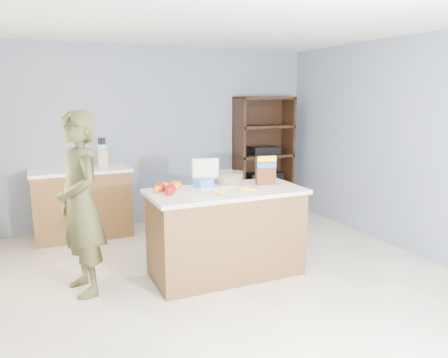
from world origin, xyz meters
name	(u,v)px	position (x,y,z in m)	size (l,w,h in m)	color
floor	(239,285)	(0.00, 0.00, 0.00)	(4.50, 5.00, 0.02)	beige
walls	(240,115)	(0.00, 0.00, 1.65)	(4.52, 5.02, 2.51)	gray
counter_peninsula	(226,236)	(0.00, 0.30, 0.42)	(1.56, 0.76, 0.90)	brown
back_cabinet	(82,203)	(-1.20, 2.20, 0.45)	(1.24, 0.62, 0.90)	brown
shelving_unit	(262,157)	(1.55, 2.35, 0.86)	(0.90, 0.40, 1.80)	black
person	(80,204)	(-1.38, 0.48, 0.85)	(0.62, 0.41, 1.71)	#403F1F
knife_block	(103,159)	(-0.91, 2.16, 1.02)	(0.12, 0.10, 0.31)	tan
envelopes	(218,188)	(-0.04, 0.40, 0.90)	(0.43, 0.15, 0.00)	white
bananas	(234,191)	(0.01, 0.14, 0.92)	(0.48, 0.18, 0.04)	yellow
apples	(168,189)	(-0.58, 0.37, 0.94)	(0.16, 0.27, 0.09)	#950C06
oranges	(167,187)	(-0.55, 0.52, 0.93)	(0.32, 0.23, 0.07)	orange
blue_carton	(204,183)	(-0.16, 0.50, 0.94)	(0.18, 0.12, 0.08)	blue
salad_bowl	(229,179)	(0.15, 0.54, 0.96)	(0.30, 0.30, 0.13)	#267219
tv	(205,170)	(-0.10, 0.62, 1.06)	(0.28, 0.12, 0.28)	silver
cereal_box	(266,168)	(0.49, 0.36, 1.08)	(0.22, 0.11, 0.31)	#592B14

